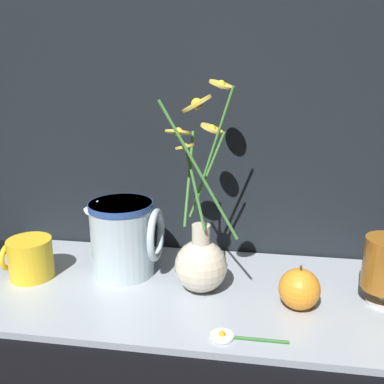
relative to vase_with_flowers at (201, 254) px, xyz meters
The scene contains 7 objects.
ground_plane 0.08m from the vase_with_flowers, 168.08° to the right, with size 6.00×6.00×0.00m, color black.
shelf 0.08m from the vase_with_flowers, 168.08° to the right, with size 0.84×0.35×0.01m.
vase_with_flowers is the anchor object (origin of this frame).
yellow_mug 0.33m from the vase_with_flowers, behind, with size 0.09×0.08×0.08m.
ceramic_pitcher 0.16m from the vase_with_flowers, 166.17° to the left, with size 0.15×0.12×0.16m.
orange_fruit 0.18m from the vase_with_flowers, 12.73° to the right, with size 0.07×0.07×0.08m.
loose_daisy 0.17m from the vase_with_flowers, 65.44° to the right, with size 0.12×0.04×0.01m.
Camera 1 is at (0.11, -0.70, 0.41)m, focal length 40.00 mm.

